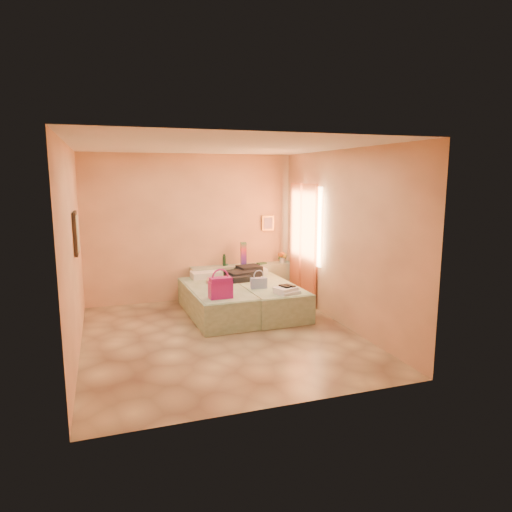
# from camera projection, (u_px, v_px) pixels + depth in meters

# --- Properties ---
(ground) EXTENTS (4.50, 4.50, 0.00)m
(ground) POSITION_uv_depth(u_px,v_px,m) (222.00, 336.00, 6.87)
(ground) COLOR tan
(ground) RESTS_ON ground
(room_walls) EXTENTS (4.02, 4.51, 2.81)m
(room_walls) POSITION_uv_depth(u_px,v_px,m) (224.00, 215.00, 7.15)
(room_walls) COLOR #F6B983
(room_walls) RESTS_ON ground
(headboard_ledge) EXTENTS (2.05, 0.30, 0.65)m
(headboard_ledge) POSITION_uv_depth(u_px,v_px,m) (243.00, 281.00, 9.08)
(headboard_ledge) COLOR #A9B694
(headboard_ledge) RESTS_ON ground
(bed_left) EXTENTS (0.97, 2.03, 0.50)m
(bed_left) POSITION_uv_depth(u_px,v_px,m) (217.00, 301.00, 7.86)
(bed_left) COLOR #ACC8A0
(bed_left) RESTS_ON ground
(bed_right) EXTENTS (0.97, 2.03, 0.50)m
(bed_right) POSITION_uv_depth(u_px,v_px,m) (266.00, 297.00, 8.15)
(bed_right) COLOR #ACC8A0
(bed_right) RESTS_ON ground
(water_bottle) EXTENTS (0.08, 0.08, 0.22)m
(water_bottle) POSITION_uv_depth(u_px,v_px,m) (224.00, 260.00, 8.91)
(water_bottle) COLOR #163E28
(water_bottle) RESTS_ON headboard_ledge
(rainbow_box) EXTENTS (0.11, 0.11, 0.46)m
(rainbow_box) POSITION_uv_depth(u_px,v_px,m) (243.00, 254.00, 8.92)
(rainbow_box) COLOR #B81676
(rainbow_box) RESTS_ON headboard_ledge
(small_dish) EXTENTS (0.14, 0.14, 0.03)m
(small_dish) POSITION_uv_depth(u_px,v_px,m) (225.00, 265.00, 8.97)
(small_dish) COLOR #4A886B
(small_dish) RESTS_ON headboard_ledge
(green_book) EXTENTS (0.20, 0.17, 0.03)m
(green_book) POSITION_uv_depth(u_px,v_px,m) (262.00, 263.00, 9.11)
(green_book) COLOR #2A4E31
(green_book) RESTS_ON headboard_ledge
(flower_vase) EXTENTS (0.21, 0.21, 0.26)m
(flower_vase) POSITION_uv_depth(u_px,v_px,m) (282.00, 256.00, 9.24)
(flower_vase) COLOR silver
(flower_vase) RESTS_ON headboard_ledge
(magenta_handbag) EXTENTS (0.36, 0.21, 0.33)m
(magenta_handbag) POSITION_uv_depth(u_px,v_px,m) (220.00, 288.00, 7.12)
(magenta_handbag) COLOR #B81676
(magenta_handbag) RESTS_ON bed_left
(khaki_garment) EXTENTS (0.43, 0.39, 0.06)m
(khaki_garment) POSITION_uv_depth(u_px,v_px,m) (217.00, 280.00, 8.21)
(khaki_garment) COLOR #9E8465
(khaki_garment) RESTS_ON bed_left
(clothes_pile) EXTENTS (0.71, 0.71, 0.19)m
(clothes_pile) POSITION_uv_depth(u_px,v_px,m) (245.00, 273.00, 8.52)
(clothes_pile) COLOR black
(clothes_pile) RESTS_ON bed_right
(blue_handbag) EXTENTS (0.29, 0.15, 0.18)m
(blue_handbag) POSITION_uv_depth(u_px,v_px,m) (259.00, 283.00, 7.76)
(blue_handbag) COLOR #445EA3
(blue_handbag) RESTS_ON bed_right
(towel_stack) EXTENTS (0.42, 0.39, 0.10)m
(towel_stack) POSITION_uv_depth(u_px,v_px,m) (287.00, 290.00, 7.41)
(towel_stack) COLOR white
(towel_stack) RESTS_ON bed_right
(sandal_pair) EXTENTS (0.21, 0.25, 0.02)m
(sandal_pair) POSITION_uv_depth(u_px,v_px,m) (287.00, 286.00, 7.46)
(sandal_pair) COLOR black
(sandal_pair) RESTS_ON towel_stack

